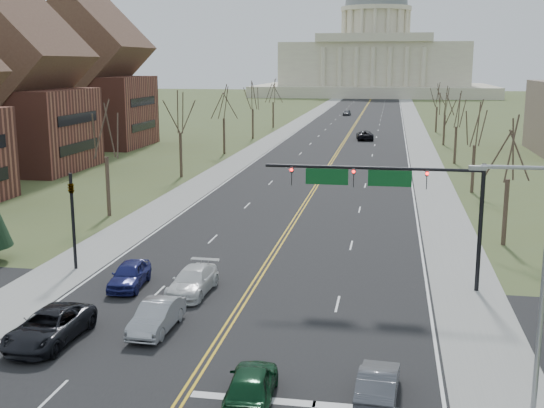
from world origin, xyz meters
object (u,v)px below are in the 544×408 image
at_px(car_sb_outer_lead, 49,327).
at_px(car_nb_outer_lead, 378,384).
at_px(car_nb_inner_lead, 251,384).
at_px(car_sb_inner_second, 193,281).
at_px(signal_mast, 389,187).
at_px(street_light, 537,274).
at_px(car_far_sb, 347,113).
at_px(car_sb_outer_second, 130,275).
at_px(car_sb_inner_lead, 157,316).
at_px(signal_left, 72,210).
at_px(car_far_nb, 365,135).

bearing_deg(car_sb_outer_lead, car_nb_outer_lead, -9.19).
relative_size(car_nb_inner_lead, car_sb_inner_second, 0.90).
relative_size(signal_mast, car_nb_outer_lead, 2.95).
bearing_deg(signal_mast, car_nb_inner_lead, -107.92).
xyz_separation_m(car_nb_outer_lead, car_sb_inner_second, (-10.37, 10.67, 0.02)).
height_order(street_light, car_far_sb, street_light).
height_order(car_nb_inner_lead, car_nb_outer_lead, car_nb_inner_lead).
bearing_deg(car_sb_outer_second, car_sb_inner_lead, -63.09).
height_order(signal_left, car_sb_inner_second, signal_left).
height_order(car_nb_inner_lead, car_sb_inner_second, car_nb_inner_lead).
bearing_deg(car_far_sb, car_far_nb, -76.16).
bearing_deg(signal_left, car_sb_outer_second, -30.80).
distance_m(car_sb_inner_second, car_far_sb, 131.70).
bearing_deg(car_sb_outer_second, car_far_sb, 83.35).
height_order(street_light, car_far_nb, street_light).
distance_m(car_nb_inner_lead, car_sb_outer_lead, 10.95).
bearing_deg(car_nb_outer_lead, signal_left, -32.77).
relative_size(signal_mast, car_sb_inner_second, 2.50).
bearing_deg(car_nb_inner_lead, signal_mast, -111.56).
relative_size(car_sb_outer_lead, car_sb_outer_second, 1.25).
bearing_deg(street_light, car_nb_inner_lead, -172.68).
xyz_separation_m(signal_mast, car_sb_outer_lead, (-14.99, -10.82, -5.01)).
bearing_deg(car_sb_inner_second, car_nb_outer_lead, -43.43).
xyz_separation_m(signal_mast, car_far_nb, (-4.28, 75.79, -4.97)).
height_order(signal_mast, street_light, street_light).
bearing_deg(car_sb_inner_lead, car_nb_inner_lead, -44.72).
xyz_separation_m(street_light, car_sb_inner_second, (-15.78, 10.34, -4.51)).
distance_m(signal_left, street_light, 27.78).
height_order(car_sb_outer_lead, car_sb_outer_second, car_sb_outer_lead).
bearing_deg(car_nb_outer_lead, car_far_sb, -82.22).
distance_m(street_light, car_far_sb, 143.01).
bearing_deg(car_far_sb, car_sb_outer_lead, -84.87).
distance_m(car_nb_inner_lead, car_far_nb, 90.59).
xyz_separation_m(signal_left, car_sb_outer_second, (4.62, -2.75, -2.97)).
bearing_deg(car_far_sb, car_sb_inner_second, -83.01).
distance_m(street_light, car_sb_inner_lead, 17.24).
relative_size(signal_left, car_far_sb, 1.54).
relative_size(car_sb_inner_lead, car_far_sb, 1.11).
relative_size(street_light, car_far_sb, 2.32).
relative_size(street_light, car_far_nb, 1.62).
bearing_deg(signal_left, car_nb_inner_lead, -46.25).
distance_m(car_sb_outer_second, car_far_sb, 131.34).
height_order(car_nb_outer_lead, car_sb_inner_lead, car_sb_inner_lead).
distance_m(car_nb_outer_lead, car_far_sb, 142.76).
xyz_separation_m(car_sb_outer_lead, car_sb_inner_second, (4.51, 7.66, -0.04)).
height_order(car_sb_inner_second, car_far_nb, car_far_nb).
bearing_deg(car_nb_outer_lead, car_far_nb, -83.82).
distance_m(car_sb_inner_lead, car_sb_outer_second, 6.97).
bearing_deg(car_sb_outer_second, car_sb_inner_second, -11.18).
bearing_deg(signal_left, car_far_sb, 86.34).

